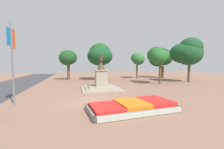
# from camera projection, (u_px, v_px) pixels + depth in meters

# --- Properties ---
(ground_plane) EXTENTS (91.06, 91.06, 0.00)m
(ground_plane) POSITION_uv_depth(u_px,v_px,m) (91.00, 102.00, 12.32)
(ground_plane) COLOR #8C6651
(flower_planter) EXTENTS (6.16, 3.48, 0.61)m
(flower_planter) POSITION_uv_depth(u_px,v_px,m) (134.00, 106.00, 10.13)
(flower_planter) COLOR #38281C
(flower_planter) RESTS_ON ground_plane
(statue_monument) EXTENTS (4.72, 4.72, 4.44)m
(statue_monument) POSITION_uv_depth(u_px,v_px,m) (101.00, 82.00, 18.54)
(statue_monument) COLOR #9D937F
(statue_monument) RESTS_ON ground_plane
(banner_pole) EXTENTS (0.24, 1.17, 6.22)m
(banner_pole) POSITION_uv_depth(u_px,v_px,m) (12.00, 60.00, 11.29)
(banner_pole) COLOR slate
(banner_pole) RESTS_ON ground_plane
(park_tree_far_left) EXTENTS (5.19, 5.19, 7.70)m
(park_tree_far_left) POSITION_uv_depth(u_px,v_px,m) (187.00, 52.00, 26.02)
(park_tree_far_left) COLOR brown
(park_tree_far_left) RESTS_ON ground_plane
(park_tree_behind_statue) EXTENTS (4.87, 5.53, 7.27)m
(park_tree_behind_statue) POSITION_uv_depth(u_px,v_px,m) (100.00, 55.00, 29.55)
(park_tree_behind_statue) COLOR #4C3823
(park_tree_behind_statue) RESTS_ON ground_plane
(park_tree_far_right) EXTENTS (2.95, 3.90, 5.69)m
(park_tree_far_right) POSITION_uv_depth(u_px,v_px,m) (138.00, 59.00, 33.08)
(park_tree_far_right) COLOR brown
(park_tree_far_right) RESTS_ON ground_plane
(park_tree_street_side) EXTENTS (3.41, 3.15, 5.86)m
(park_tree_street_side) POSITION_uv_depth(u_px,v_px,m) (68.00, 58.00, 29.18)
(park_tree_street_side) COLOR brown
(park_tree_street_side) RESTS_ON ground_plane
(park_tree_mid_canopy) EXTENTS (3.41, 3.99, 5.93)m
(park_tree_mid_canopy) POSITION_uv_depth(u_px,v_px,m) (158.00, 56.00, 23.56)
(park_tree_mid_canopy) COLOR brown
(park_tree_mid_canopy) RESTS_ON ground_plane
(park_tree_distant) EXTENTS (4.82, 5.07, 6.74)m
(park_tree_distant) POSITION_uv_depth(u_px,v_px,m) (161.00, 57.00, 33.97)
(park_tree_distant) COLOR #4C3823
(park_tree_distant) RESTS_ON ground_plane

